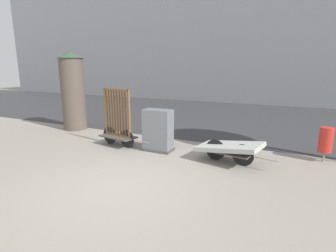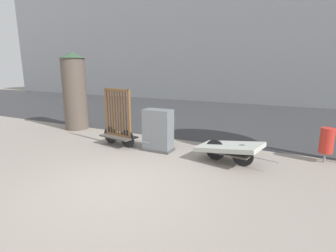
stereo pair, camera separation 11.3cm
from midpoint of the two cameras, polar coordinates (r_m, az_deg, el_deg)
ground_plane at (r=6.04m, az=-11.45°, el=-12.88°), size 60.00×60.00×0.00m
road_strip at (r=14.46m, az=11.78°, el=2.18°), size 56.00×10.75×0.01m
building_facade at (r=21.69m, az=17.58°, el=20.46°), size 48.00×4.00×11.43m
bike_cart_with_bedframe at (r=8.83m, az=-11.23°, el=-0.05°), size 2.00×0.81×1.90m
bike_cart_with_mattress at (r=7.36m, az=12.70°, el=-4.65°), size 2.24×1.26×0.65m
utility_cabinet at (r=8.18m, az=-2.61°, el=-1.24°), size 0.94×0.54×1.31m
trash_bin at (r=8.38m, az=30.80°, el=-2.64°), size 0.35×0.35×0.98m
advertising_column at (r=11.66m, az=-20.26°, el=7.17°), size 1.07×1.07×3.17m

